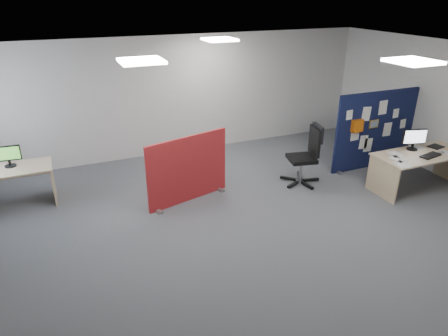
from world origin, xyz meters
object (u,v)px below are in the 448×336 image
object	(u,v)px
navy_divider	(375,130)
main_desk	(419,161)
monitor_main	(414,138)
monitor_second	(8,155)
second_desk	(10,178)
office_chair	(308,151)
red_divider	(188,170)

from	to	relation	value
navy_divider	main_desk	bearing A→B (deg)	-84.11
monitor_main	monitor_second	world-z (taller)	monitor_main
navy_divider	main_desk	distance (m)	1.18
main_desk	second_desk	world-z (taller)	same
monitor_second	main_desk	bearing A→B (deg)	-13.18
navy_divider	second_desk	bearing A→B (deg)	171.26
navy_divider	second_desk	distance (m)	7.23
main_desk	office_chair	distance (m)	2.13
navy_divider	monitor_main	bearing A→B (deg)	-84.84
office_chair	monitor_main	bearing A→B (deg)	-12.33
second_desk	office_chair	distance (m)	5.53
second_desk	office_chair	world-z (taller)	office_chair
monitor_main	office_chair	world-z (taller)	office_chair
monitor_main	monitor_second	distance (m)	7.49
navy_divider	office_chair	bearing A→B (deg)	-175.46
red_divider	office_chair	bearing A→B (deg)	-19.87
navy_divider	monitor_second	world-z (taller)	navy_divider
navy_divider	main_desk	xyz separation A→B (m)	(0.12, -1.15, -0.28)
office_chair	red_divider	bearing A→B (deg)	-173.12
red_divider	second_desk	world-z (taller)	red_divider
main_desk	office_chair	world-z (taller)	office_chair
main_desk	office_chair	bearing A→B (deg)	151.76
office_chair	second_desk	bearing A→B (deg)	178.72
monitor_second	office_chair	size ratio (longest dim) A/B	0.36
navy_divider	monitor_second	distance (m)	7.19
red_divider	monitor_second	world-z (taller)	red_divider
main_desk	red_divider	distance (m)	4.45
second_desk	office_chair	xyz separation A→B (m)	(5.39, -1.24, 0.13)
main_desk	monitor_main	distance (m)	0.44
main_desk	second_desk	bearing A→B (deg)	162.83
navy_divider	main_desk	size ratio (longest dim) A/B	1.09
second_desk	navy_divider	bearing A→B (deg)	-8.74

